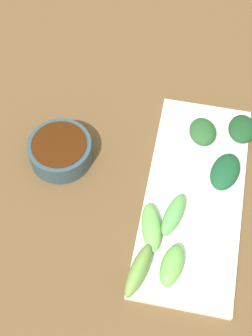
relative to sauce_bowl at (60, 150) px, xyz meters
The scene contains 10 objects.
tabletop 0.12m from the sauce_bowl, 19.83° to the right, with size 2.10×2.10×0.02m, color brown.
sauce_bowl is the anchor object (origin of this frame).
serving_plate 0.23m from the sauce_bowl, ahead, with size 0.15×0.36×0.01m, color white.
broccoli_leafy_0 0.30m from the sauce_bowl, 19.31° to the left, with size 0.05×0.06×0.02m, color #1A4723.
broccoli_leafy_1 0.24m from the sauce_bowl, 19.94° to the left, with size 0.04×0.06×0.02m, color #285A2B.
broccoli_stalk_2 0.24m from the sauce_bowl, 47.30° to the right, with size 0.02×0.08×0.03m, color #72A249.
broccoli_leafy_3 0.27m from the sauce_bowl, ahead, with size 0.04×0.07×0.03m, color #194E2D.
broccoli_stalk_4 0.26m from the sauce_bowl, 37.42° to the right, with size 0.03×0.07×0.03m, color #6BB950.
broccoli_stalk_5 0.21m from the sauce_bowl, 21.69° to the right, with size 0.03×0.08×0.02m, color #60B258.
broccoli_stalk_6 0.20m from the sauce_bowl, 32.03° to the right, with size 0.03×0.08×0.02m, color #6EBB55.
Camera 1 is at (0.09, -0.37, 0.72)m, focal length 53.08 mm.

